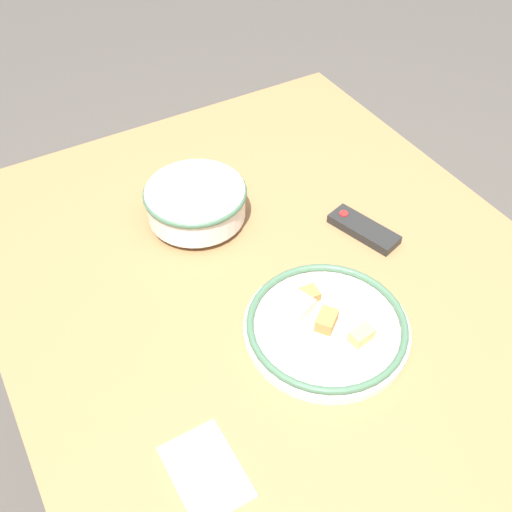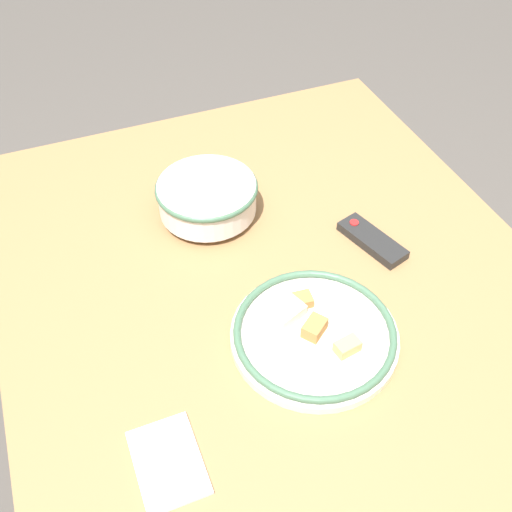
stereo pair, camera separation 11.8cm
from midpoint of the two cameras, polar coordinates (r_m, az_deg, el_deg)
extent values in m
plane|color=#4C4742|center=(1.80, 0.08, -18.78)|extent=(8.00, 8.00, 0.00)
cube|color=olive|center=(1.20, 0.11, -4.02)|extent=(1.36, 1.07, 0.04)
cylinder|color=olive|center=(1.81, -23.08, -4.06)|extent=(0.06, 0.06, 0.69)
cylinder|color=olive|center=(2.00, 2.96, 5.95)|extent=(0.06, 0.06, 0.69)
cylinder|color=silver|center=(1.33, -8.16, 3.59)|extent=(0.10, 0.10, 0.02)
cylinder|color=silver|center=(1.30, -8.35, 4.99)|extent=(0.21, 0.21, 0.07)
cylinder|color=#B75B23|center=(1.31, -8.32, 4.81)|extent=(0.19, 0.19, 0.06)
torus|color=#42664C|center=(1.29, -8.47, 5.89)|extent=(0.22, 0.22, 0.01)
cylinder|color=silver|center=(1.11, 3.67, -7.13)|extent=(0.31, 0.31, 0.02)
torus|color=#42664C|center=(1.10, 3.71, -6.63)|extent=(0.30, 0.30, 0.01)
cube|color=tan|center=(1.08, 6.94, -7.66)|extent=(0.03, 0.05, 0.02)
cube|color=#B2753D|center=(1.09, 3.66, -6.32)|extent=(0.05, 0.06, 0.03)
cube|color=silver|center=(1.11, 0.81, -5.15)|extent=(0.06, 0.08, 0.02)
cube|color=silver|center=(1.10, 0.12, -6.01)|extent=(0.04, 0.04, 0.02)
cube|color=#B2753D|center=(1.14, 1.99, -3.88)|extent=(0.04, 0.04, 0.02)
cube|color=black|center=(1.30, 7.67, 2.41)|extent=(0.17, 0.10, 0.02)
cylinder|color=red|center=(1.31, 5.82, 3.92)|extent=(0.02, 0.02, 0.00)
cube|color=white|center=(0.98, -8.45, -19.88)|extent=(0.14, 0.10, 0.01)
camera|label=1|loc=(0.06, -92.87, -2.94)|focal=42.00mm
camera|label=2|loc=(0.06, 87.13, 2.94)|focal=42.00mm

